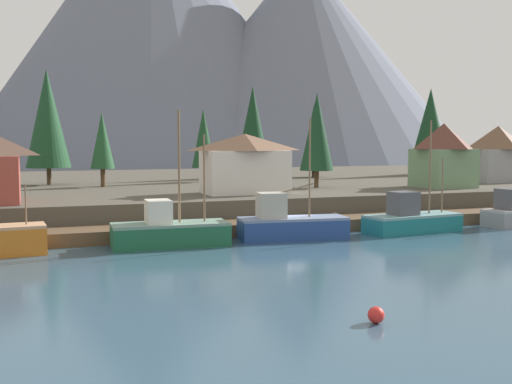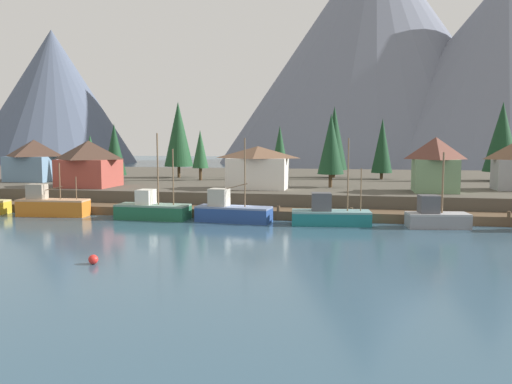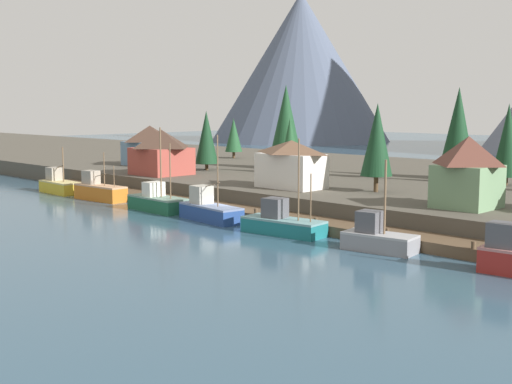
{
  "view_description": "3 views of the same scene",
  "coord_description": "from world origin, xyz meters",
  "px_view_note": "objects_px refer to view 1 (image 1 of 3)",
  "views": [
    {
      "loc": [
        -19.25,
        -45.11,
        7.58
      ],
      "look_at": [
        -2.27,
        1.78,
        3.36
      ],
      "focal_mm": 43.82,
      "sensor_mm": 36.0,
      "label": 1
    },
    {
      "loc": [
        12.54,
        -57.32,
        8.92
      ],
      "look_at": [
        0.98,
        2.67,
        2.85
      ],
      "focal_mm": 36.89,
      "sensor_mm": 36.0,
      "label": 2
    },
    {
      "loc": [
        52.29,
        -48.16,
        12.04
      ],
      "look_at": [
        0.45,
        3.78,
        2.66
      ],
      "focal_mm": 47.13,
      "sensor_mm": 36.0,
      "label": 3
    }
  ],
  "objects_px": {
    "conifer_near_left": "(314,136)",
    "conifer_back_left": "(430,127)",
    "conifer_centre": "(203,138)",
    "conifer_back_right": "(253,127)",
    "house_white": "(245,163)",
    "house_grey": "(498,153)",
    "fishing_boat_blue": "(290,224)",
    "fishing_boat_teal": "(411,220)",
    "fishing_boat_green": "(169,231)",
    "house_green": "(443,155)",
    "conifer_mid_right": "(47,118)",
    "channel_buoy": "(376,315)",
    "conifer_near_right": "(317,132)",
    "conifer_far_right": "(102,141)"
  },
  "relations": [
    {
      "from": "house_white",
      "to": "channel_buoy",
      "type": "xyz_separation_m",
      "value": [
        -5.72,
        -33.46,
        -5.01
      ]
    },
    {
      "from": "house_green",
      "to": "house_grey",
      "type": "relative_size",
      "value": 1.01
    },
    {
      "from": "conifer_back_left",
      "to": "conifer_centre",
      "type": "relative_size",
      "value": 1.41
    },
    {
      "from": "conifer_mid_right",
      "to": "channel_buoy",
      "type": "distance_m",
      "value": 53.22
    },
    {
      "from": "fishing_boat_teal",
      "to": "conifer_centre",
      "type": "bearing_deg",
      "value": 101.69
    },
    {
      "from": "channel_buoy",
      "to": "house_white",
      "type": "bearing_deg",
      "value": 80.29
    },
    {
      "from": "house_white",
      "to": "fishing_boat_green",
      "type": "bearing_deg",
      "value": -129.0
    },
    {
      "from": "fishing_boat_green",
      "to": "fishing_boat_teal",
      "type": "relative_size",
      "value": 1.06
    },
    {
      "from": "conifer_back_left",
      "to": "conifer_back_right",
      "type": "height_order",
      "value": "conifer_back_left"
    },
    {
      "from": "house_green",
      "to": "conifer_near_right",
      "type": "distance_m",
      "value": 13.74
    },
    {
      "from": "conifer_back_left",
      "to": "fishing_boat_blue",
      "type": "bearing_deg",
      "value": -137.58
    },
    {
      "from": "house_grey",
      "to": "channel_buoy",
      "type": "relative_size",
      "value": 9.62
    },
    {
      "from": "conifer_mid_right",
      "to": "house_green",
      "type": "bearing_deg",
      "value": -24.17
    },
    {
      "from": "conifer_back_right",
      "to": "conifer_mid_right",
      "type": "bearing_deg",
      "value": -168.89
    },
    {
      "from": "fishing_boat_teal",
      "to": "conifer_mid_right",
      "type": "xyz_separation_m",
      "value": [
        -27.09,
        30.11,
        8.83
      ]
    },
    {
      "from": "conifer_back_left",
      "to": "conifer_centre",
      "type": "xyz_separation_m",
      "value": [
        -34.38,
        -3.53,
        -1.69
      ]
    },
    {
      "from": "fishing_boat_teal",
      "to": "conifer_mid_right",
      "type": "height_order",
      "value": "conifer_mid_right"
    },
    {
      "from": "fishing_boat_teal",
      "to": "conifer_back_left",
      "type": "distance_m",
      "value": 41.79
    },
    {
      "from": "conifer_near_right",
      "to": "conifer_back_left",
      "type": "bearing_deg",
      "value": 32.46
    },
    {
      "from": "conifer_near_left",
      "to": "conifer_back_left",
      "type": "xyz_separation_m",
      "value": [
        18.11,
        -0.28,
        1.41
      ]
    },
    {
      "from": "conifer_far_right",
      "to": "conifer_back_right",
      "type": "bearing_deg",
      "value": 25.99
    },
    {
      "from": "fishing_boat_green",
      "to": "conifer_back_left",
      "type": "relative_size",
      "value": 0.79
    },
    {
      "from": "fishing_boat_teal",
      "to": "conifer_near_right",
      "type": "relative_size",
      "value": 0.92
    },
    {
      "from": "fishing_boat_blue",
      "to": "fishing_boat_teal",
      "type": "relative_size",
      "value": 1.0
    },
    {
      "from": "fishing_boat_blue",
      "to": "fishing_boat_teal",
      "type": "distance_m",
      "value": 10.66
    },
    {
      "from": "fishing_boat_green",
      "to": "fishing_boat_blue",
      "type": "height_order",
      "value": "fishing_boat_green"
    },
    {
      "from": "house_white",
      "to": "house_grey",
      "type": "relative_size",
      "value": 1.2
    },
    {
      "from": "conifer_centre",
      "to": "conifer_back_right",
      "type": "bearing_deg",
      "value": 36.17
    },
    {
      "from": "conifer_far_right",
      "to": "channel_buoy",
      "type": "bearing_deg",
      "value": -82.62
    },
    {
      "from": "house_white",
      "to": "conifer_near_right",
      "type": "relative_size",
      "value": 0.81
    },
    {
      "from": "conifer_back_right",
      "to": "conifer_centre",
      "type": "relative_size",
      "value": 1.38
    },
    {
      "from": "fishing_boat_blue",
      "to": "conifer_far_right",
      "type": "bearing_deg",
      "value": 120.12
    },
    {
      "from": "conifer_near_left",
      "to": "conifer_back_left",
      "type": "relative_size",
      "value": 0.8
    },
    {
      "from": "fishing_boat_green",
      "to": "conifer_mid_right",
      "type": "distance_m",
      "value": 31.92
    },
    {
      "from": "house_green",
      "to": "conifer_centre",
      "type": "bearing_deg",
      "value": 142.73
    },
    {
      "from": "conifer_mid_right",
      "to": "conifer_back_right",
      "type": "height_order",
      "value": "conifer_mid_right"
    },
    {
      "from": "fishing_boat_green",
      "to": "house_white",
      "type": "relative_size",
      "value": 1.2
    },
    {
      "from": "conifer_mid_right",
      "to": "channel_buoy",
      "type": "xyz_separation_m",
      "value": [
        11.32,
        -51.12,
        -9.53
      ]
    },
    {
      "from": "conifer_near_left",
      "to": "conifer_mid_right",
      "type": "xyz_separation_m",
      "value": [
        -33.79,
        -2.76,
        1.9
      ]
    },
    {
      "from": "fishing_boat_blue",
      "to": "house_green",
      "type": "xyz_separation_m",
      "value": [
        22.88,
        12.3,
        4.82
      ]
    },
    {
      "from": "fishing_boat_green",
      "to": "conifer_centre",
      "type": "distance_m",
      "value": 31.28
    },
    {
      "from": "conifer_near_right",
      "to": "conifer_far_right",
      "type": "height_order",
      "value": "conifer_near_right"
    },
    {
      "from": "house_green",
      "to": "fishing_boat_green",
      "type": "bearing_deg",
      "value": -159.21
    },
    {
      "from": "fishing_boat_teal",
      "to": "house_grey",
      "type": "height_order",
      "value": "house_grey"
    },
    {
      "from": "fishing_boat_blue",
      "to": "conifer_near_left",
      "type": "relative_size",
      "value": 0.92
    },
    {
      "from": "conifer_back_left",
      "to": "channel_buoy",
      "type": "bearing_deg",
      "value": -127.13
    },
    {
      "from": "conifer_near_right",
      "to": "conifer_mid_right",
      "type": "bearing_deg",
      "value": 152.36
    },
    {
      "from": "house_white",
      "to": "channel_buoy",
      "type": "distance_m",
      "value": 34.31
    },
    {
      "from": "house_green",
      "to": "conifer_centre",
      "type": "height_order",
      "value": "conifer_centre"
    },
    {
      "from": "conifer_near_left",
      "to": "channel_buoy",
      "type": "distance_m",
      "value": 58.88
    }
  ]
}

